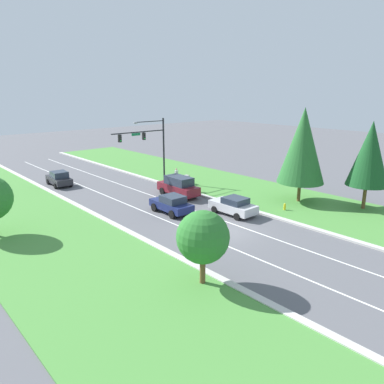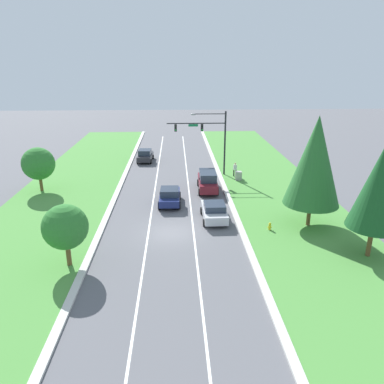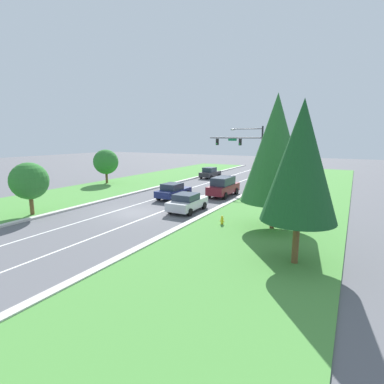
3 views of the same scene
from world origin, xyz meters
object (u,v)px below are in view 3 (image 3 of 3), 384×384
(conifer_near_right_tree, at_px, (301,161))
(pedestrian, at_px, (269,184))
(navy_sedan, at_px, (173,191))
(oak_far_left_tree, at_px, (106,162))
(charcoal_sedan, at_px, (210,173))
(silver_sedan, at_px, (187,202))
(fire_hydrant, at_px, (222,221))
(oak_near_left_tree, at_px, (29,181))
(burgundy_suv, at_px, (223,186))
(conifer_far_right_tree, at_px, (276,149))
(traffic_signal_mast, at_px, (246,148))
(utility_cabinet, at_px, (266,189))

(conifer_near_right_tree, bearing_deg, pedestrian, 108.05)
(navy_sedan, distance_m, oak_far_left_tree, 14.30)
(navy_sedan, distance_m, charcoal_sedan, 16.70)
(silver_sedan, bearing_deg, fire_hydrant, -30.31)
(pedestrian, xyz_separation_m, conifer_near_right_tree, (6.34, -19.44, 4.20))
(pedestrian, xyz_separation_m, fire_hydrant, (0.52, -14.95, -0.59))
(navy_sedan, relative_size, oak_near_left_tree, 1.00)
(burgundy_suv, distance_m, pedestrian, 6.05)
(silver_sedan, height_order, navy_sedan, navy_sedan)
(charcoal_sedan, bearing_deg, oak_far_left_tree, -126.42)
(conifer_far_right_tree, bearing_deg, oak_near_left_tree, -162.70)
(traffic_signal_mast, distance_m, charcoal_sedan, 11.28)
(traffic_signal_mast, distance_m, oak_far_left_tree, 18.71)
(oak_near_left_tree, bearing_deg, burgundy_suv, 54.98)
(conifer_near_right_tree, relative_size, oak_far_left_tree, 1.73)
(charcoal_sedan, xyz_separation_m, burgundy_suv, (7.44, -12.47, 0.25))
(pedestrian, relative_size, oak_near_left_tree, 0.39)
(navy_sedan, relative_size, charcoal_sedan, 1.02)
(silver_sedan, distance_m, utility_cabinet, 11.68)
(pedestrian, height_order, fire_hydrant, pedestrian)
(traffic_signal_mast, xyz_separation_m, silver_sedan, (-0.59, -13.37, -4.21))
(conifer_near_right_tree, bearing_deg, traffic_signal_mast, 115.07)
(utility_cabinet, distance_m, fire_hydrant, 13.40)
(oak_far_left_tree, bearing_deg, pedestrian, 11.61)
(utility_cabinet, distance_m, conifer_far_right_tree, 14.07)
(conifer_far_right_tree, height_order, oak_far_left_tree, conifer_far_right_tree)
(silver_sedan, relative_size, charcoal_sedan, 1.02)
(silver_sedan, bearing_deg, navy_sedan, 133.90)
(traffic_signal_mast, bearing_deg, fire_hydrant, -76.95)
(fire_hydrant, bearing_deg, traffic_signal_mast, 103.05)
(oak_far_left_tree, bearing_deg, conifer_near_right_tree, -28.94)
(traffic_signal_mast, distance_m, utility_cabinet, 6.03)
(traffic_signal_mast, relative_size, fire_hydrant, 10.77)
(navy_sedan, height_order, charcoal_sedan, charcoal_sedan)
(oak_far_left_tree, bearing_deg, traffic_signal_mast, 16.00)
(burgundy_suv, height_order, utility_cabinet, burgundy_suv)
(oak_far_left_tree, bearing_deg, silver_sedan, -25.50)
(charcoal_sedan, bearing_deg, pedestrian, -31.29)
(charcoal_sedan, relative_size, pedestrian, 2.50)
(charcoal_sedan, relative_size, conifer_near_right_tree, 0.53)
(conifer_far_right_tree, bearing_deg, charcoal_sedan, 124.49)
(burgundy_suv, xyz_separation_m, conifer_far_right_tree, (7.54, -9.33, 4.46))
(conifer_near_right_tree, bearing_deg, oak_far_left_tree, 151.06)
(fire_hydrant, height_order, conifer_near_right_tree, conifer_near_right_tree)
(navy_sedan, distance_m, utility_cabinet, 10.52)
(oak_near_left_tree, relative_size, oak_far_left_tree, 0.93)
(traffic_signal_mast, xyz_separation_m, conifer_near_right_tree, (9.47, -20.25, 0.13))
(fire_hydrant, height_order, oak_near_left_tree, oak_near_left_tree)
(oak_near_left_tree, bearing_deg, conifer_near_right_tree, 0.94)
(burgundy_suv, relative_size, pedestrian, 2.97)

